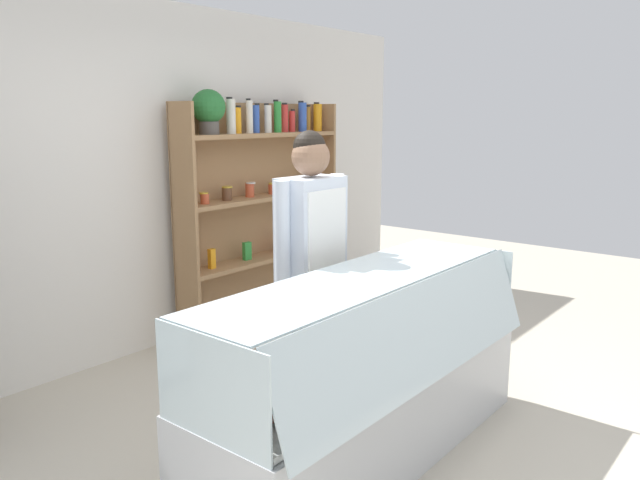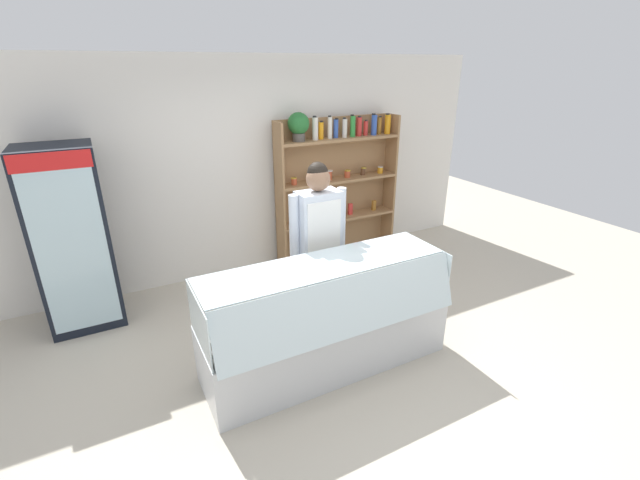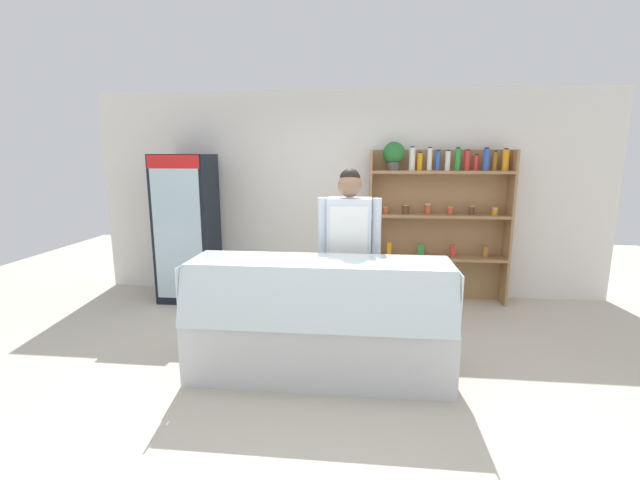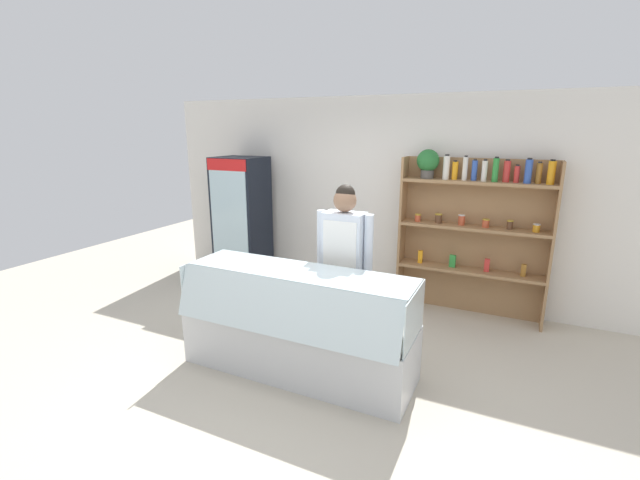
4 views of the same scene
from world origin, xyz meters
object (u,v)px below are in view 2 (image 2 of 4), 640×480
object	(u,v)px
drinks_fridge	(73,240)
shop_clerk	(318,234)
deli_display_case	(326,335)
shelving_unit	(333,176)

from	to	relation	value
drinks_fridge	shop_clerk	bearing A→B (deg)	-30.15
deli_display_case	shop_clerk	xyz separation A→B (m)	(0.23, 0.58, 0.73)
drinks_fridge	shop_clerk	distance (m)	2.48
deli_display_case	shop_clerk	distance (m)	0.97
drinks_fridge	shelving_unit	distance (m)	3.18
shelving_unit	shop_clerk	world-z (taller)	shelving_unit
shelving_unit	deli_display_case	xyz separation A→B (m)	(-1.25, -2.09, -0.86)
shop_clerk	shelving_unit	bearing A→B (deg)	56.00
deli_display_case	shop_clerk	size ratio (longest dim) A/B	1.26
drinks_fridge	deli_display_case	bearing A→B (deg)	-43.76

